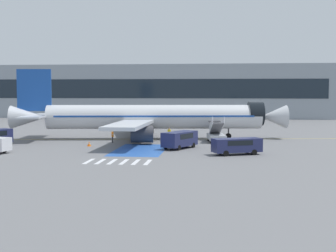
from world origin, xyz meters
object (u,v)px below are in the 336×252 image
object	(u,v)px
airliner	(150,117)
ground_crew_0	(169,133)
service_van_1	(237,145)
terminal_building	(137,91)
fuel_tanker	(141,119)
service_van_3	(180,138)
traffic_cone_0	(89,144)
boarding_stairs_forward	(216,135)
ground_crew_1	(112,136)

from	to	relation	value
airliner	ground_crew_0	xyz separation A→B (m)	(3.12, -2.25, -2.13)
airliner	service_van_1	xyz separation A→B (m)	(12.07, -15.76, -2.10)
airliner	terminal_building	size ratio (longest dim) A/B	0.40
fuel_tanker	service_van_3	world-z (taller)	fuel_tanker
ground_crew_0	traffic_cone_0	bearing A→B (deg)	51.19
ground_crew_0	traffic_cone_0	world-z (taller)	ground_crew_0
service_van_1	service_van_3	xyz separation A→B (m)	(-6.75, 4.92, 0.13)
airliner	traffic_cone_0	xyz separation A→B (m)	(-6.40, -9.72, -2.91)
boarding_stairs_forward	ground_crew_1	size ratio (longest dim) A/B	3.23
service_van_3	ground_crew_1	world-z (taller)	service_van_3
airliner	ground_crew_0	size ratio (longest dim) A/B	21.69
boarding_stairs_forward	terminal_building	size ratio (longest dim) A/B	0.05
service_van_1	ground_crew_0	size ratio (longest dim) A/B	3.08
airliner	service_van_1	size ratio (longest dim) A/B	7.05
ground_crew_1	service_van_3	bearing A→B (deg)	-144.23
service_van_1	ground_crew_0	bearing A→B (deg)	11.31
boarding_stairs_forward	terminal_building	distance (m)	63.88
service_van_1	terminal_building	size ratio (longest dim) A/B	0.06
fuel_tanker	service_van_1	bearing A→B (deg)	18.28
service_van_1	ground_crew_1	xyz separation A→B (m)	(-16.41, 10.35, -0.15)
ground_crew_1	ground_crew_0	bearing A→B (deg)	-91.91
fuel_tanker	traffic_cone_0	xyz separation A→B (m)	(-1.81, -29.59, -1.49)
airliner	boarding_stairs_forward	size ratio (longest dim) A/B	7.43
airliner	terminal_building	bearing A→B (deg)	-175.77
ground_crew_1	traffic_cone_0	bearing A→B (deg)	129.54
terminal_building	fuel_tanker	bearing A→B (deg)	-78.73
ground_crew_1	traffic_cone_0	world-z (taller)	ground_crew_1
service_van_1	traffic_cone_0	bearing A→B (deg)	49.65
boarding_stairs_forward	ground_crew_1	distance (m)	14.30
service_van_1	service_van_3	distance (m)	8.36
airliner	ground_crew_1	bearing A→B (deg)	-46.39
service_van_3	terminal_building	world-z (taller)	terminal_building
service_van_1	service_van_3	size ratio (longest dim) A/B	1.02
service_van_3	airliner	bearing A→B (deg)	-35.43
boarding_stairs_forward	fuel_tanker	xyz separation A→B (m)	(-14.36, 22.90, 0.85)
boarding_stairs_forward	ground_crew_1	xyz separation A→B (m)	(-14.10, -2.38, 0.02)
service_van_3	traffic_cone_0	xyz separation A→B (m)	(-11.72, 1.13, -0.95)
service_van_3	traffic_cone_0	world-z (taller)	service_van_3
ground_crew_0	fuel_tanker	bearing A→B (deg)	-57.69
airliner	service_van_1	distance (m)	19.96
terminal_building	service_van_3	bearing A→B (deg)	-75.68
service_van_1	ground_crew_1	bearing A→B (deg)	35.51
fuel_tanker	service_van_3	xyz separation A→B (m)	(9.91, -30.72, -0.55)
service_van_1	terminal_building	bearing A→B (deg)	-3.91
ground_crew_0	service_van_3	bearing A→B (deg)	117.46
airliner	service_van_1	bearing A→B (deg)	29.79
ground_crew_0	service_van_1	bearing A→B (deg)	136.64
service_van_3	terminal_building	size ratio (longest dim) A/B	0.06
terminal_building	service_van_1	bearing A→B (deg)	-71.68
boarding_stairs_forward	fuel_tanker	size ratio (longest dim) A/B	0.59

